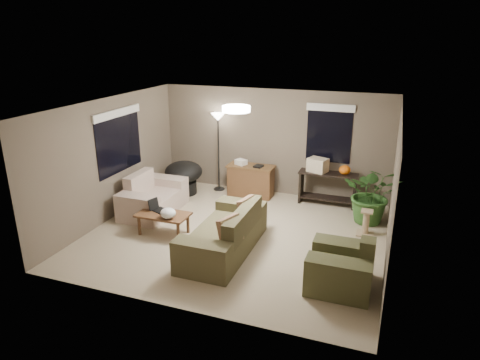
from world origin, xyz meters
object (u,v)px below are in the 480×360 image
(armchair, at_px, (342,269))
(houseplant, at_px, (372,200))
(console_table, at_px, (328,186))
(floor_lamp, at_px, (218,126))
(main_sofa, at_px, (226,236))
(loveseat, at_px, (152,199))
(coffee_table, at_px, (163,217))
(desk, at_px, (251,180))
(papasan_chair, at_px, (184,175))
(cat_scratching_post, at_px, (366,224))

(armchair, xyz_separation_m, houseplant, (0.26, 2.59, 0.19))
(armchair, relative_size, console_table, 0.77)
(houseplant, bearing_deg, floor_lamp, 168.59)
(main_sofa, xyz_separation_m, floor_lamp, (-1.34, 2.89, 1.30))
(loveseat, xyz_separation_m, coffee_table, (0.78, -0.89, 0.06))
(main_sofa, bearing_deg, armchair, -12.09)
(desk, xyz_separation_m, houseplant, (2.80, -0.62, 0.11))
(armchair, relative_size, coffee_table, 1.00)
(loveseat, relative_size, houseplant, 1.29)
(coffee_table, relative_size, papasan_chair, 0.86)
(console_table, bearing_deg, papasan_chair, -171.96)
(armchair, bearing_deg, main_sofa, 167.91)
(houseplant, bearing_deg, main_sofa, -137.42)
(main_sofa, relative_size, cat_scratching_post, 4.40)
(armchair, height_order, console_table, armchair)
(main_sofa, bearing_deg, floor_lamp, 114.88)
(papasan_chair, bearing_deg, desk, 14.56)
(loveseat, relative_size, coffee_table, 1.60)
(cat_scratching_post, bearing_deg, armchair, -96.26)
(loveseat, xyz_separation_m, floor_lamp, (0.83, 1.78, 1.30))
(loveseat, bearing_deg, desk, 44.04)
(floor_lamp, bearing_deg, coffee_table, -91.10)
(main_sofa, height_order, coffee_table, main_sofa)
(armchair, distance_m, coffee_table, 3.53)
(coffee_table, xyz_separation_m, papasan_chair, (-0.64, 2.13, 0.11))
(desk, xyz_separation_m, papasan_chair, (-1.57, -0.41, 0.09))
(coffee_table, distance_m, desk, 2.70)
(main_sofa, distance_m, cat_scratching_post, 2.75)
(loveseat, bearing_deg, coffee_table, -48.85)
(armchair, height_order, floor_lamp, floor_lamp)
(console_table, distance_m, papasan_chair, 3.40)
(desk, bearing_deg, houseplant, -12.40)
(armchair, xyz_separation_m, cat_scratching_post, (0.22, 1.97, -0.08))
(desk, height_order, cat_scratching_post, desk)
(houseplant, bearing_deg, armchair, -95.81)
(coffee_table, distance_m, console_table, 3.77)
(armchair, bearing_deg, papasan_chair, 145.69)
(main_sofa, bearing_deg, loveseat, 152.76)
(loveseat, xyz_separation_m, houseplant, (4.51, 1.03, 0.19))
(console_table, bearing_deg, armchair, -77.32)
(loveseat, xyz_separation_m, cat_scratching_post, (4.46, 0.41, -0.08))
(houseplant, bearing_deg, cat_scratching_post, -94.35)
(desk, distance_m, houseplant, 2.87)
(loveseat, bearing_deg, cat_scratching_post, 5.26)
(console_table, bearing_deg, main_sofa, -115.26)
(cat_scratching_post, bearing_deg, papasan_chair, 169.12)
(houseplant, bearing_deg, console_table, 145.63)
(console_table, bearing_deg, floor_lamp, 178.76)
(armchair, distance_m, cat_scratching_post, 1.99)
(main_sofa, distance_m, loveseat, 2.44)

